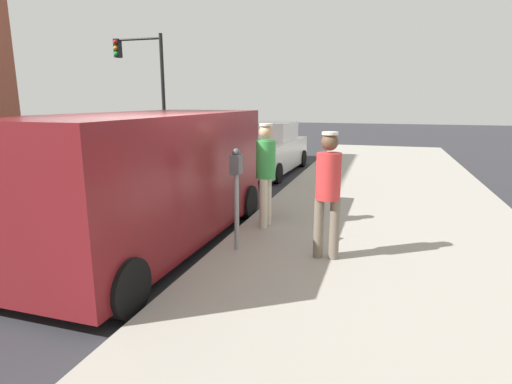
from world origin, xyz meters
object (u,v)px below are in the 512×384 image
pedestrian_in_red (328,187)px  parked_sedan_ahead (266,150)px  parked_van (148,178)px  traffic_light_corner (145,74)px  pedestrian_in_green (266,168)px  parking_meter_near (236,182)px

pedestrian_in_red → parked_sedan_ahead: pedestrian_in_red is taller
parked_van → traffic_light_corner: (-6.88, 11.31, 2.36)m
traffic_light_corner → pedestrian_in_green: bearing=-50.0°
parked_van → parked_sedan_ahead: parked_van is taller
pedestrian_in_red → pedestrian_in_green: 1.76m
parking_meter_near → parked_sedan_ahead: parking_meter_near is taller
parking_meter_near → parked_sedan_ahead: (-1.67, 7.54, -0.43)m
parked_van → pedestrian_in_red: bearing=-0.4°
pedestrian_in_green → parked_van: 2.00m
parked_sedan_ahead → traffic_light_corner: size_ratio=0.86×
parked_sedan_ahead → traffic_light_corner: traffic_light_corner is taller
traffic_light_corner → parked_van: bearing=-58.7°
pedestrian_in_red → traffic_light_corner: 15.10m
parked_sedan_ahead → parking_meter_near: bearing=-77.5°
parking_meter_near → pedestrian_in_red: pedestrian_in_red is taller
pedestrian_in_red → parked_sedan_ahead: size_ratio=0.40×
pedestrian_in_green → traffic_light_corner: bearing=130.0°
parking_meter_near → parked_van: 1.50m
pedestrian_in_red → traffic_light_corner: bearing=130.6°
pedestrian_in_green → parked_van: parked_van is taller
parking_meter_near → parked_sedan_ahead: bearing=102.5°
parked_sedan_ahead → traffic_light_corner: (-6.70, 3.83, 2.77)m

